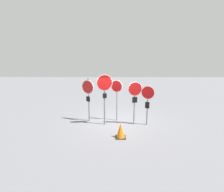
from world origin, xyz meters
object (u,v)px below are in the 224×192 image
Objects in this scene: stop_sign_3 at (135,94)px; traffic_cone_0 at (121,130)px; stop_sign_1 at (105,89)px; stop_sign_2 at (117,90)px; stop_sign_4 at (148,98)px; stop_sign_0 at (88,92)px.

traffic_cone_0 is at bearing -124.60° from stop_sign_3.
stop_sign_2 is at bearing 29.08° from stop_sign_1.
stop_sign_1 is at bearing 117.60° from traffic_cone_0.
stop_sign_4 is at bearing -15.61° from stop_sign_1.
stop_sign_0 is 3.51× the size of traffic_cone_0.
stop_sign_0 is 2.95m from traffic_cone_0.
stop_sign_0 is at bearing -165.96° from stop_sign_4.
traffic_cone_0 is (0.77, -1.48, -1.58)m from stop_sign_1.
stop_sign_3 is at bearing -8.35° from stop_sign_2.
stop_sign_2 reaches higher than stop_sign_3.
stop_sign_4 is (3.14, -0.57, -0.16)m from stop_sign_0.
stop_sign_4 is (1.58, -0.63, -0.25)m from stop_sign_2.
stop_sign_2 is 1.72m from stop_sign_4.
stop_sign_0 reaches higher than stop_sign_2.
stop_sign_0 reaches higher than stop_sign_3.
stop_sign_3 is (1.56, 0.05, -0.24)m from stop_sign_1.
traffic_cone_0 is (1.70, -2.03, -1.31)m from stop_sign_0.
traffic_cone_0 is at bearing -21.89° from stop_sign_0.
stop_sign_1 is at bearing -156.05° from stop_sign_4.
stop_sign_3 is (0.93, -0.57, -0.06)m from stop_sign_2.
stop_sign_2 is 1.09m from stop_sign_3.
stop_sign_2 is 3.34× the size of traffic_cone_0.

